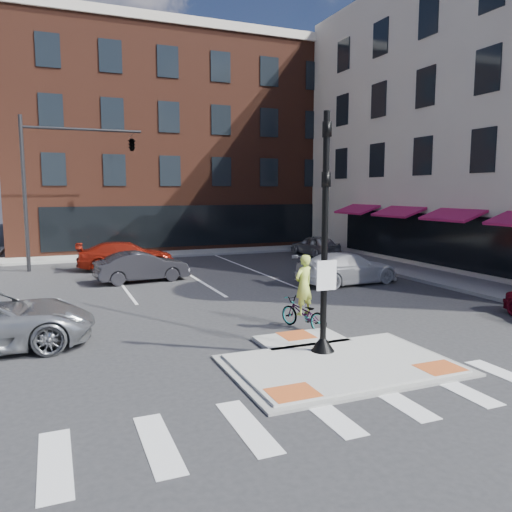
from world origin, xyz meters
name	(u,v)px	position (x,y,z in m)	size (l,w,h in m)	color
ground	(331,360)	(0.00, 0.00, 0.00)	(120.00, 120.00, 0.00)	#28282B
refuge_island	(336,361)	(0.00, -0.26, 0.05)	(5.40, 4.65, 0.13)	gray
sidewalk_e	(413,271)	(10.80, 10.00, 0.07)	(3.00, 24.00, 0.15)	gray
sidewalk_n	(201,252)	(3.00, 22.00, 0.07)	(26.00, 3.00, 0.15)	gray
building_n	(167,147)	(3.00, 31.99, 7.80)	(24.40, 18.40, 15.50)	#4D2418
building_far_left	(71,184)	(-4.00, 52.00, 5.00)	(10.00, 12.00, 10.00)	slate
building_far_right	(177,177)	(9.00, 54.00, 6.00)	(12.00, 12.00, 12.00)	brown
signal_pole	(324,265)	(0.00, 0.40, 2.36)	(0.60, 0.60, 5.98)	black
mast_arm_signal	(104,153)	(-3.47, 18.00, 6.21)	(6.10, 2.24, 8.00)	black
white_pickup	(347,268)	(6.00, 8.67, 0.71)	(2.00, 4.91, 1.42)	white
bg_car_dark	(142,267)	(-2.50, 12.77, 0.70)	(1.48, 4.23, 1.39)	#25252A
bg_car_silver	(315,245)	(9.50, 17.98, 0.67)	(1.58, 3.93, 1.34)	#B1B4B9
bg_car_red	(126,256)	(-2.67, 16.81, 0.74)	(2.07, 5.09, 1.48)	maroon
cyclist	(303,304)	(0.69, 2.80, 0.77)	(1.22, 1.93, 2.28)	#3F3F44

